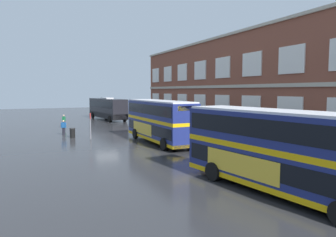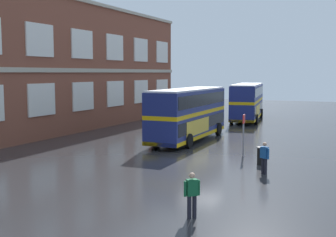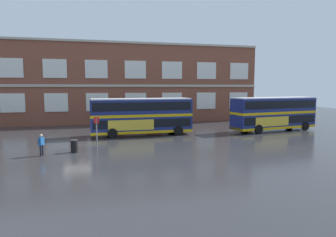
{
  "view_description": "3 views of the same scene",
  "coord_description": "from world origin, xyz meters",
  "px_view_note": "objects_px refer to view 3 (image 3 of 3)",
  "views": [
    {
      "loc": [
        34.23,
        -8.03,
        5.03
      ],
      "look_at": [
        10.41,
        2.75,
        2.66
      ],
      "focal_mm": 33.31,
      "sensor_mm": 36.0,
      "label": 1
    },
    {
      "loc": [
        -24.82,
        -9.25,
        5.3
      ],
      "look_at": [
        6.67,
        5.28,
        1.66
      ],
      "focal_mm": 46.69,
      "sensor_mm": 36.0,
      "label": 2
    },
    {
      "loc": [
        2.07,
        -27.95,
        5.28
      ],
      "look_at": [
        9.5,
        2.82,
        1.85
      ],
      "focal_mm": 30.82,
      "sensor_mm": 36.0,
      "label": 3
    }
  ],
  "objects_px": {
    "second_passenger": "(41,144)",
    "station_litter_bin": "(74,146)",
    "double_decker_near": "(142,116)",
    "double_decker_middle": "(274,113)",
    "bus_stand_flag": "(97,129)"
  },
  "relations": [
    {
      "from": "double_decker_middle",
      "to": "bus_stand_flag",
      "type": "bearing_deg",
      "value": -166.09
    },
    {
      "from": "second_passenger",
      "to": "station_litter_bin",
      "type": "bearing_deg",
      "value": 15.48
    },
    {
      "from": "double_decker_near",
      "to": "double_decker_middle",
      "type": "distance_m",
      "value": 16.18
    },
    {
      "from": "second_passenger",
      "to": "bus_stand_flag",
      "type": "height_order",
      "value": "bus_stand_flag"
    },
    {
      "from": "double_decker_near",
      "to": "station_litter_bin",
      "type": "relative_size",
      "value": 10.73
    },
    {
      "from": "second_passenger",
      "to": "bus_stand_flag",
      "type": "bearing_deg",
      "value": 28.38
    },
    {
      "from": "second_passenger",
      "to": "station_litter_bin",
      "type": "height_order",
      "value": "second_passenger"
    },
    {
      "from": "double_decker_middle",
      "to": "station_litter_bin",
      "type": "distance_m",
      "value": 23.84
    },
    {
      "from": "double_decker_near",
      "to": "double_decker_middle",
      "type": "bearing_deg",
      "value": -1.73
    },
    {
      "from": "double_decker_near",
      "to": "bus_stand_flag",
      "type": "distance_m",
      "value": 7.48
    },
    {
      "from": "double_decker_near",
      "to": "bus_stand_flag",
      "type": "relative_size",
      "value": 4.09
    },
    {
      "from": "double_decker_near",
      "to": "station_litter_bin",
      "type": "bearing_deg",
      "value": -132.29
    },
    {
      "from": "second_passenger",
      "to": "double_decker_near",
      "type": "bearing_deg",
      "value": 41.47
    },
    {
      "from": "double_decker_middle",
      "to": "second_passenger",
      "type": "height_order",
      "value": "double_decker_middle"
    },
    {
      "from": "second_passenger",
      "to": "station_litter_bin",
      "type": "relative_size",
      "value": 1.65
    }
  ]
}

